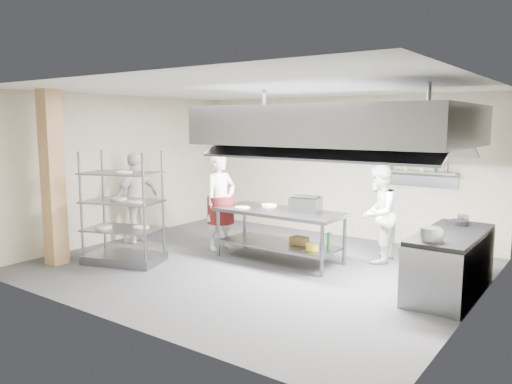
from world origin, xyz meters
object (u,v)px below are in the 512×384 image
Objects in this scene: chef_head at (221,202)px; chef_plating at (137,197)px; island at (279,235)px; chef_line at (379,214)px; griddle at (306,205)px; stockpot at (431,234)px; cooking_range at (450,265)px; pass_rack at (123,207)px.

chef_plating is (-1.77, -0.55, 0.00)m from chef_head.
chef_plating is at bearing -170.45° from island.
island is 1.78m from chef_line.
griddle is 2.58m from stockpot.
chef_plating is (-4.60, -1.46, 0.07)m from chef_line.
griddle is (3.58, 0.67, 0.10)m from chef_plating.
chef_head reaches higher than chef_line.
island is 1.24× the size of chef_plating.
chef_line is 0.92× the size of chef_plating.
chef_head is at bearing 105.89° from chef_plating.
island reaches higher than cooking_range.
chef_line is (2.83, 0.91, -0.07)m from chef_head.
chef_plating is at bearing -77.38° from chef_line.
chef_head is 6.94× the size of stockpot.
griddle is at bearing 16.99° from pass_rack.
stockpot reaches higher than cooking_range.
chef_plating reaches higher than griddle.
pass_rack is 3.18m from griddle.
pass_rack is (-2.14, -1.70, 0.53)m from island.
chef_plating is at bearing 179.99° from griddle.
griddle is 1.87× the size of stockpot.
chef_line is 2.21m from stockpot.
chef_line is at bearing 33.22° from island.
pass_rack is at bearing -169.41° from stockpot.
chef_plating is 6.00m from stockpot.
island is at bearing 179.47° from cooking_range.
chef_head is 1.00× the size of chef_plating.
island is 8.65× the size of stockpot.
stockpot is at bearing -88.98° from chef_head.
cooking_range is at bearing -14.79° from griddle.
chef_head is at bearing 47.36° from pass_rack.
chef_plating reaches higher than stockpot.
stockpot is at bearing 86.23° from chef_plating.
griddle is (-1.02, -0.79, 0.17)m from chef_line.
cooking_range is 6.12m from chef_plating.
chef_plating is (-3.14, -0.52, 0.47)m from island.
stockpot is (5.00, 0.93, 0.01)m from pass_rack.
pass_rack is 7.34× the size of stockpot.
chef_line is at bearing 27.24° from griddle.
island is 2.94m from cooking_range.
pass_rack is at bearing -154.98° from griddle.
chef_line is 4.83m from chef_plating.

